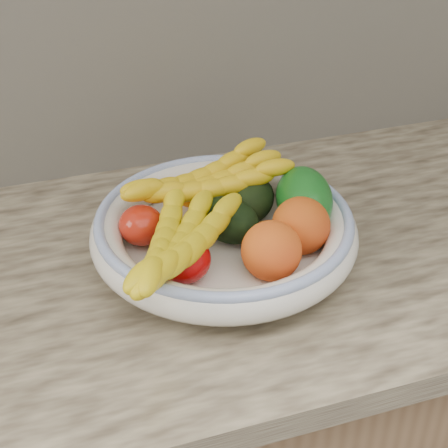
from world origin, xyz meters
TOP-DOWN VIEW (x-y plane):
  - kitchen_counter at (0.00, 1.69)m, footprint 2.44×0.66m
  - fruit_bowl at (0.00, 1.66)m, footprint 0.39×0.39m
  - clementine_back_left at (-0.02, 1.77)m, footprint 0.06×0.06m
  - clementine_back_right at (0.01, 1.76)m, footprint 0.07×0.07m
  - tomato_left at (-0.12, 1.69)m, footprint 0.08×0.08m
  - tomato_near_left at (-0.08, 1.59)m, footprint 0.08×0.08m
  - avocado_center at (0.01, 1.66)m, footprint 0.11×0.12m
  - avocado_right at (0.06, 1.70)m, footprint 0.11×0.11m
  - green_mango at (0.13, 1.66)m, footprint 0.12×0.14m
  - peach_front at (0.04, 1.57)m, footprint 0.08×0.08m
  - peach_right at (0.10, 1.61)m, footprint 0.11×0.11m
  - banana_bunch_back at (-0.01, 1.73)m, footprint 0.29×0.15m
  - banana_bunch_front at (-0.09, 1.59)m, footprint 0.26×0.30m

SIDE VIEW (x-z plane):
  - kitchen_counter at x=0.00m, z-range -0.24..1.16m
  - fruit_bowl at x=0.00m, z-range 0.91..0.99m
  - clementine_back_left at x=-0.02m, z-range 0.93..0.98m
  - clementine_back_right at x=0.01m, z-range 0.93..0.98m
  - tomato_left at x=-0.12m, z-range 0.93..0.99m
  - tomato_near_left at x=-0.08m, z-range 0.93..0.99m
  - avocado_center at x=0.01m, z-range 0.93..1.00m
  - avocado_right at x=0.06m, z-range 0.93..1.00m
  - peach_front at x=0.04m, z-range 0.92..1.01m
  - peach_right at x=0.10m, z-range 0.93..1.01m
  - green_mango at x=0.13m, z-range 0.92..1.03m
  - banana_bunch_front at x=-0.09m, z-range 0.94..1.02m
  - banana_bunch_back at x=-0.01m, z-range 0.95..1.03m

